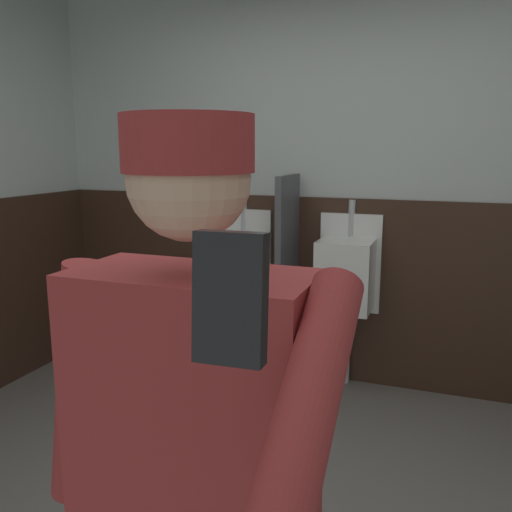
{
  "coord_description": "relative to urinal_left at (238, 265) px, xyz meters",
  "views": [
    {
      "loc": [
        0.65,
        -1.71,
        1.57
      ],
      "look_at": [
        0.09,
        -0.21,
        1.25
      ],
      "focal_mm": 38.17,
      "sensor_mm": 36.0,
      "label": 1
    }
  ],
  "objects": [
    {
      "name": "privacy_divider_panel",
      "position": [
        0.37,
        -0.07,
        0.17
      ],
      "size": [
        0.04,
        0.4,
        0.9
      ],
      "primitive_type": "cube",
      "color": "#4C4C51"
    },
    {
      "name": "urinal_left",
      "position": [
        0.0,
        0.0,
        0.0
      ],
      "size": [
        0.4,
        0.34,
        1.24
      ],
      "color": "white",
      "rests_on": "ground_plane"
    },
    {
      "name": "urinal_middle",
      "position": [
        0.75,
        0.0,
        0.0
      ],
      "size": [
        0.4,
        0.34,
        1.24
      ],
      "color": "white",
      "rests_on": "ground_plane"
    },
    {
      "name": "wainscot_band_back",
      "position": [
        0.74,
        0.14,
        -0.15
      ],
      "size": [
        4.29,
        0.03,
        1.25
      ],
      "primitive_type": "cube",
      "color": "#382319",
      "rests_on": "ground_plane"
    },
    {
      "name": "wall_back",
      "position": [
        0.74,
        0.22,
        0.62
      ],
      "size": [
        4.89,
        0.12,
        2.78
      ],
      "primitive_type": "cube",
      "color": "silver",
      "rests_on": "ground_plane"
    },
    {
      "name": "cell_phone",
      "position": [
        1.22,
        -2.97,
        0.67
      ],
      "size": [
        0.06,
        0.03,
        0.11
      ],
      "primitive_type": "cube",
      "rotation": [
        -0.07,
        0.0,
        0.05
      ],
      "color": "black"
    },
    {
      "name": "person",
      "position": [
        0.92,
        -2.47,
        0.2
      ],
      "size": [
        0.7,
        0.6,
        1.63
      ],
      "color": "#2D3342",
      "rests_on": "ground_plane"
    }
  ]
}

